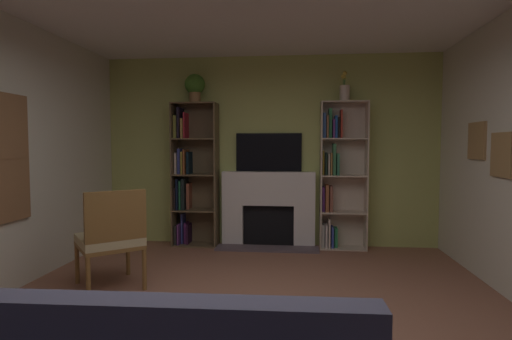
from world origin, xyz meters
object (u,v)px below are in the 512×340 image
tv (269,152)px  vase_with_flowers (345,91)px  potted_plant (195,86)px  armchair (111,236)px  fireplace (268,208)px  bookshelf_left (191,176)px  bookshelf_right (338,175)px

tv → vase_with_flowers: bearing=-6.5°
potted_plant → armchair: (-0.39, -1.87, -1.76)m
fireplace → bookshelf_left: bookshelf_left is taller
bookshelf_right → potted_plant: bearing=-178.8°
bookshelf_right → vase_with_flowers: vase_with_flowers is taller
bookshelf_right → vase_with_flowers: size_ratio=4.95×
fireplace → potted_plant: bearing=-177.1°
bookshelf_right → vase_with_flowers: (0.08, -0.04, 1.17)m
fireplace → armchair: (-1.44, -1.93, -0.02)m
bookshelf_right → armchair: bookshelf_right is taller
bookshelf_left → potted_plant: size_ratio=4.99×
fireplace → armchair: fireplace is taller
vase_with_flowers → armchair: 3.53m
tv → bookshelf_right: bearing=-4.5°
armchair → fireplace: bearing=53.3°
potted_plant → armchair: bearing=-101.7°
fireplace → tv: tv is taller
bookshelf_left → tv: bearing=4.8°
bookshelf_right → tv: bearing=175.5°
fireplace → armchair: size_ratio=1.41×
potted_plant → bookshelf_left: bearing=163.1°
bookshelf_right → fireplace: bearing=179.4°
fireplace → armchair: bearing=-126.7°
tv → potted_plant: 1.42m
fireplace → bookshelf_right: 1.08m
tv → bookshelf_left: (-1.13, -0.09, -0.35)m
vase_with_flowers → armchair: bearing=-143.0°
fireplace → potted_plant: potted_plant is taller
armchair → vase_with_flowers: bearing=37.0°
tv → vase_with_flowers: 1.36m
bookshelf_right → potted_plant: size_ratio=4.99×
tv → armchair: (-1.44, -1.99, -0.81)m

